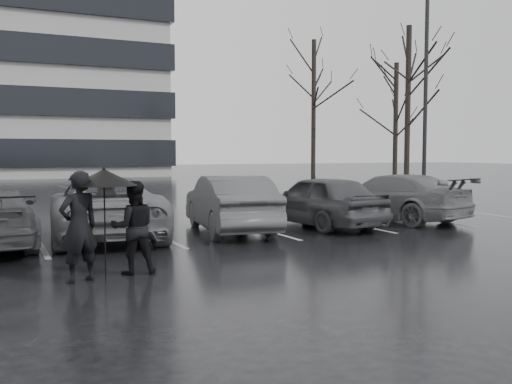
{
  "coord_description": "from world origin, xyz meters",
  "views": [
    {
      "loc": [
        -5.95,
        -11.58,
        2.07
      ],
      "look_at": [
        -0.1,
        1.0,
        1.1
      ],
      "focal_mm": 40.0,
      "sensor_mm": 36.0,
      "label": 1
    }
  ],
  "objects": [
    {
      "name": "ground",
      "position": [
        0.0,
        0.0,
        0.0
      ],
      "size": [
        160.0,
        160.0,
        0.0
      ],
      "primitive_type": "plane",
      "color": "black",
      "rests_on": "ground"
    },
    {
      "name": "car_main",
      "position": [
        2.29,
        1.95,
        0.73
      ],
      "size": [
        2.22,
        4.45,
        1.46
      ],
      "primitive_type": "imported",
      "rotation": [
        0.0,
        0.0,
        3.26
      ],
      "color": "black",
      "rests_on": "ground"
    },
    {
      "name": "car_west_a",
      "position": [
        -0.36,
        2.06,
        0.74
      ],
      "size": [
        2.16,
        4.64,
        1.47
      ],
      "primitive_type": "imported",
      "rotation": [
        0.0,
        0.0,
        3.0
      ],
      "color": "#2C2C2F",
      "rests_on": "ground"
    },
    {
      "name": "car_west_b",
      "position": [
        -3.49,
        2.46,
        0.74
      ],
      "size": [
        2.91,
        5.55,
        1.49
      ],
      "primitive_type": "imported",
      "rotation": [
        0.0,
        0.0,
        3.06
      ],
      "color": "#48484B",
      "rests_on": "ground"
    },
    {
      "name": "car_east",
      "position": [
        5.0,
        2.28,
        0.71
      ],
      "size": [
        3.17,
        5.21,
        1.41
      ],
      "primitive_type": "imported",
      "rotation": [
        0.0,
        0.0,
        3.4
      ],
      "color": "#48484B",
      "rests_on": "ground"
    },
    {
      "name": "pedestrian_left",
      "position": [
        -4.72,
        -2.24,
        0.89
      ],
      "size": [
        0.76,
        0.62,
        1.78
      ],
      "primitive_type": "imported",
      "rotation": [
        0.0,
        0.0,
        3.5
      ],
      "color": "black",
      "rests_on": "ground"
    },
    {
      "name": "pedestrian_right",
      "position": [
        -3.79,
        -1.98,
        0.79
      ],
      "size": [
        0.83,
        0.68,
        1.59
      ],
      "primitive_type": "imported",
      "rotation": [
        0.0,
        0.0,
        3.04
      ],
      "color": "black",
      "rests_on": "ground"
    },
    {
      "name": "umbrella",
      "position": [
        -4.28,
        -2.09,
        1.66
      ],
      "size": [
        1.07,
        1.07,
        1.82
      ],
      "color": "black",
      "rests_on": "ground"
    },
    {
      "name": "lamp_post",
      "position": [
        10.03,
        6.56,
        4.2
      ],
      "size": [
        0.5,
        0.5,
        9.17
      ],
      "rotation": [
        0.0,
        0.0,
        0.23
      ],
      "color": "#99999C",
      "rests_on": "ground"
    },
    {
      "name": "stall_stripes",
      "position": [
        -0.8,
        2.5,
        0.0
      ],
      "size": [
        19.72,
        5.0,
        0.0
      ],
      "color": "#A6A6A9",
      "rests_on": "ground"
    },
    {
      "name": "tree_east",
      "position": [
        12.0,
        10.0,
        4.0
      ],
      "size": [
        0.26,
        0.26,
        8.0
      ],
      "primitive_type": "cylinder",
      "color": "black",
      "rests_on": "ground"
    },
    {
      "name": "tree_ne",
      "position": [
        14.5,
        14.0,
        3.5
      ],
      "size": [
        0.26,
        0.26,
        7.0
      ],
      "primitive_type": "cylinder",
      "color": "black",
      "rests_on": "ground"
    },
    {
      "name": "tree_north",
      "position": [
        11.0,
        17.0,
        4.25
      ],
      "size": [
        0.26,
        0.26,
        8.5
      ],
      "primitive_type": "cylinder",
      "color": "black",
      "rests_on": "ground"
    }
  ]
}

